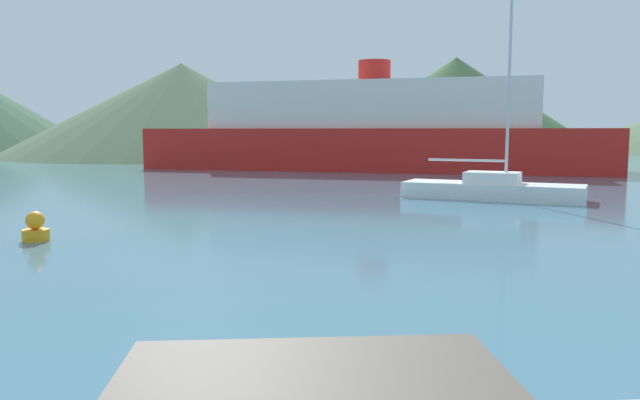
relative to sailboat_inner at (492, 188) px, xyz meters
name	(u,v)px	position (x,y,z in m)	size (l,w,h in m)	color
sailboat_inner	(492,188)	(0.00, 0.00, 0.00)	(7.26, 4.61, 9.22)	white
ferry_distant	(374,131)	(-3.95, 20.01, 2.24)	(33.15, 16.03, 7.70)	red
buoy_marker	(36,229)	(-13.58, -10.22, -0.14)	(0.65, 0.65, 0.75)	orange
hill_central	(182,110)	(-24.27, 44.09, 4.63)	(38.91, 38.91, 10.16)	#4C6647
hill_east	(455,106)	(7.28, 52.20, 5.35)	(34.75, 34.75, 11.58)	#3D6038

